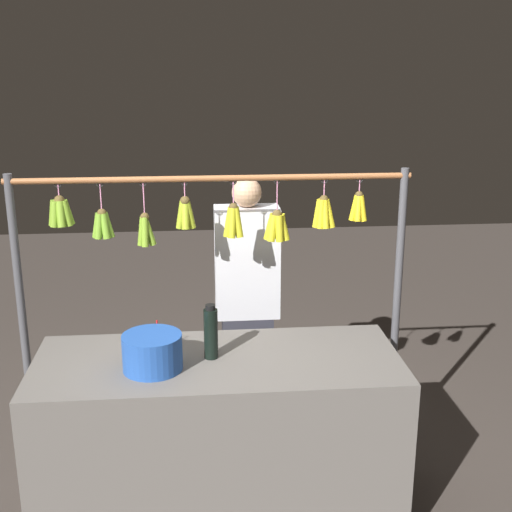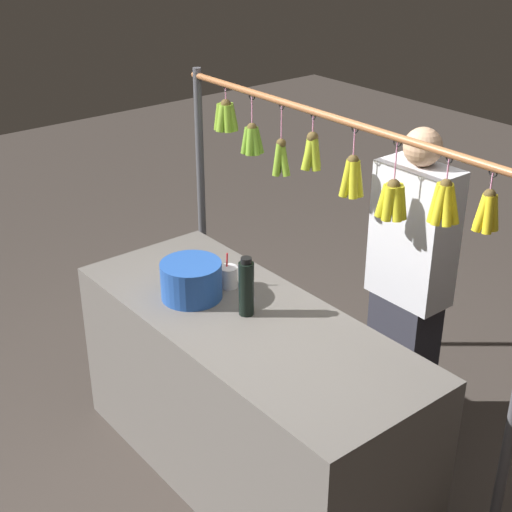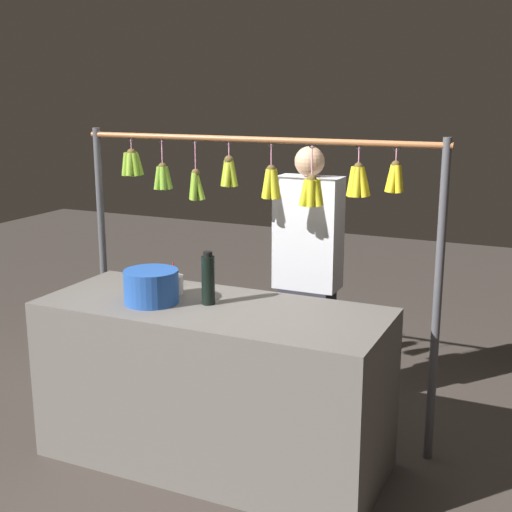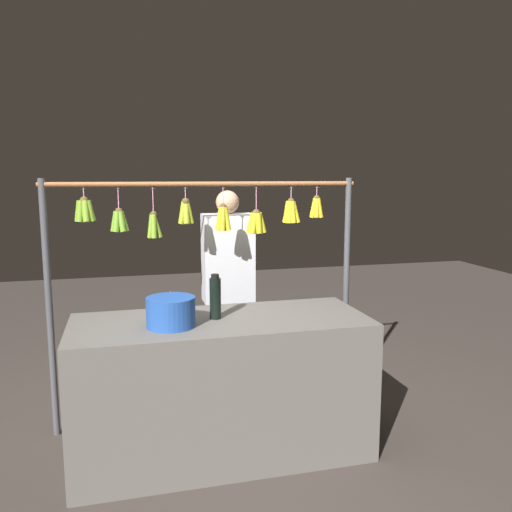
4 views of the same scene
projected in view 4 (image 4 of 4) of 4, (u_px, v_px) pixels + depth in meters
ground_plane at (222, 451)px, 3.24m from camera, size 12.00×12.00×0.00m
market_counter at (222, 386)px, 3.17m from camera, size 1.78×0.72×0.85m
display_rack at (206, 242)px, 3.51m from camera, size 2.12×0.14×1.69m
water_bottle at (215, 297)px, 3.10m from camera, size 0.07×0.07×0.27m
blue_bucket at (171, 312)px, 2.94m from camera, size 0.28×0.28×0.17m
drink_cup at (173, 309)px, 3.14m from camera, size 0.09×0.09×0.17m
vendor_person at (228, 297)px, 3.95m from camera, size 0.38×0.21×1.60m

